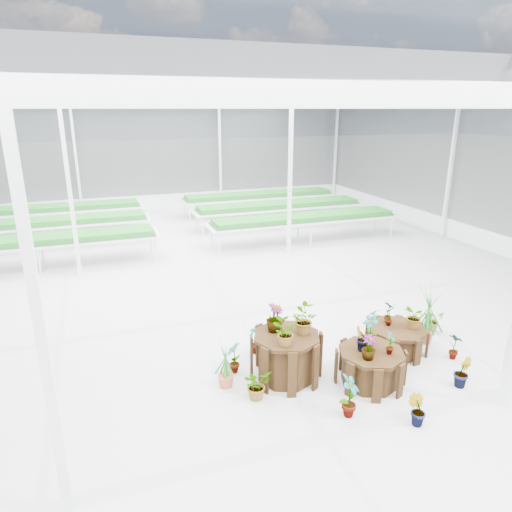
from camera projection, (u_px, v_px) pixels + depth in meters
name	position (u px, v px, depth m)	size (l,w,h in m)	color
ground_plane	(232.00, 321.00, 9.45)	(24.00, 24.00, 0.00)	gray
greenhouse_shell	(230.00, 215.00, 8.75)	(18.00, 24.00, 4.50)	white
steel_frame	(230.00, 215.00, 8.75)	(18.00, 24.00, 4.50)	silver
nursery_benches	(172.00, 223.00, 15.77)	(16.00, 7.00, 0.84)	silver
plinth_tall	(286.00, 356.00, 7.38)	(1.13, 1.13, 0.77)	black
plinth_mid	(370.00, 367.00, 7.25)	(1.08, 1.08, 0.57)	black
plinth_low	(396.00, 339.00, 8.21)	(1.06, 1.06, 0.48)	black
nursery_plants	(347.00, 337.00, 7.64)	(4.81, 3.02, 1.30)	#1C691E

